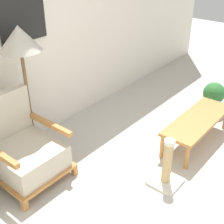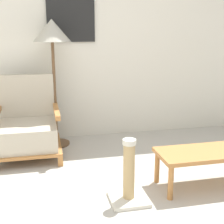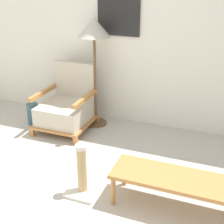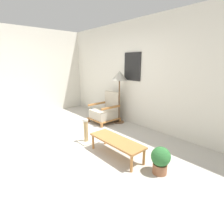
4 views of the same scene
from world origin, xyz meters
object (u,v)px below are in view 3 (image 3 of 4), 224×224
object	(u,v)px
armchair	(67,107)
coffee_table	(175,181)
scratching_post	(82,177)
vase	(33,114)
floor_lamp	(94,34)

from	to	relation	value
armchair	coffee_table	bearing A→B (deg)	-33.00
armchair	scratching_post	world-z (taller)	armchair
coffee_table	vase	distance (m)	2.38
floor_lamp	coffee_table	world-z (taller)	floor_lamp
vase	scratching_post	xyz separation A→B (m)	(1.30, -1.11, 0.03)
vase	armchair	bearing A→B (deg)	6.69
coffee_table	vase	size ratio (longest dim) A/B	3.71
vase	coffee_table	bearing A→B (deg)	-25.17
armchair	scratching_post	size ratio (longest dim) A/B	1.64
coffee_table	armchair	bearing A→B (deg)	147.00
floor_lamp	coffee_table	size ratio (longest dim) A/B	1.30
coffee_table	scratching_post	size ratio (longest dim) A/B	2.16
scratching_post	vase	bearing A→B (deg)	139.58
coffee_table	floor_lamp	bearing A→B (deg)	135.25
vase	scratching_post	bearing A→B (deg)	-40.42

